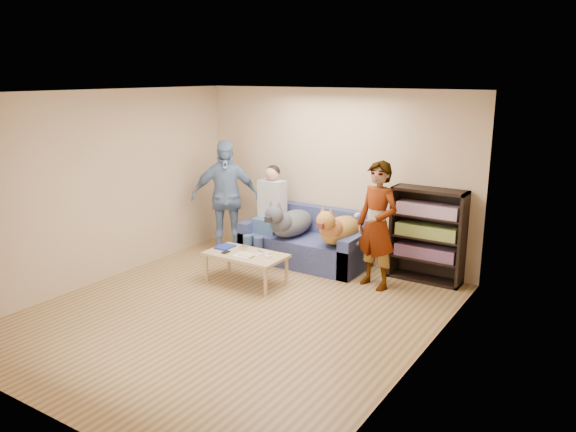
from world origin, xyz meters
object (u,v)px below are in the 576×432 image
Objects in this scene: dog_tan at (338,229)px; sofa at (306,244)px; person_standing_right at (377,225)px; notebook_blue at (225,247)px; person_seated at (269,209)px; coffee_table at (246,257)px; bookshelf at (428,233)px; camera_silver at (244,248)px; person_standing_left at (225,197)px; dog_gray at (289,222)px.

sofa is at bearing 166.50° from dog_tan.
person_standing_right is 6.58× the size of notebook_blue.
coffee_table is at bearing -71.69° from person_seated.
sofa is (0.64, 1.15, -0.15)m from notebook_blue.
bookshelf reaches higher than notebook_blue.
camera_silver is at bearing 135.00° from coffee_table.
coffee_table is at bearing -135.29° from person_standing_right.
bookshelf is (1.80, 0.23, 0.40)m from sofa.
coffee_table is (1.07, -0.91, -0.53)m from person_standing_left.
dog_gray is (0.43, -0.08, -0.12)m from person_seated.
camera_silver is 1.15m from sofa.
dog_tan is (-0.70, 0.22, -0.20)m from person_standing_right.
person_standing_left is at bearing 128.11° from notebook_blue.
dog_tan is (1.21, -0.02, -0.12)m from person_seated.
sofa reaches higher than camera_silver.
bookshelf is (2.40, 0.36, -0.09)m from person_seated.
person_standing_right is 1.93m from person_seated.
camera_silver is 0.07× the size of person_seated.
person_standing_left is 1.65× the size of coffee_table.
dog_gray is 2.02m from bookshelf.
person_standing_right is at bearing 22.94° from camera_silver.
person_standing_left is at bearing -167.59° from sofa.
sofa is 1.51× the size of dog_gray.
coffee_table is (0.12, -0.12, -0.07)m from camera_silver.
dog_gray is (0.47, 0.94, 0.22)m from notebook_blue.
dog_gray is 1.03m from coffee_table.
camera_silver is 0.09× the size of dog_tan.
person_seated is at bearing 87.49° from notebook_blue.
notebook_blue is at bearing 172.87° from coffee_table.
dog_gray is (1.15, 0.08, -0.26)m from person_standing_left.
sofa is 1.23m from coffee_table.
dog_tan reaches higher than sofa.
person_standing_right is 2.14m from notebook_blue.
notebook_blue is at bearing -89.26° from person_standing_left.
person_standing_left reaches higher than person_seated.
person_seated is at bearing 108.31° from coffee_table.
bookshelf is at bearing 7.40° from sofa.
person_standing_right is at bearing -6.17° from dog_gray.
person_seated reaches higher than coffee_table.
bookshelf is at bearing 8.55° from person_seated.
bookshelf is (2.04, 1.43, 0.31)m from coffee_table.
camera_silver is at bearing -102.45° from dog_gray.
camera_silver is 1.37m from dog_tan.
coffee_table is (-1.55, -0.83, -0.48)m from person_standing_right.
person_standing_left reaches higher than coffee_table.
sofa is 0.73m from dog_tan.
dog_gray is 1.15× the size of coffee_table.
dog_tan is at bearing -162.13° from bookshelf.
bookshelf is (0.49, 0.61, -0.18)m from person_standing_right.
person_standing_left reaches higher than camera_silver.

